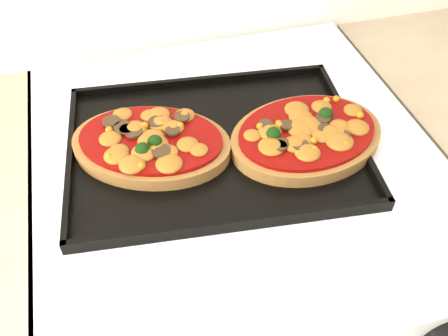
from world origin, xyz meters
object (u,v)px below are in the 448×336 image
object	(u,v)px
baking_tray	(215,144)
pizza_left	(151,142)
stove	(231,300)
pizza_right	(306,134)

from	to	relation	value
baking_tray	pizza_left	bearing A→B (deg)	178.93
stove	pizza_right	bearing A→B (deg)	-16.69
pizza_right	stove	bearing A→B (deg)	163.31
baking_tray	pizza_left	world-z (taller)	pizza_left
baking_tray	pizza_right	world-z (taller)	pizza_right
stove	baking_tray	xyz separation A→B (m)	(-0.03, 0.00, 0.47)
baking_tray	pizza_right	size ratio (longest dim) A/B	1.85
stove	pizza_left	distance (m)	0.50
stove	baking_tray	size ratio (longest dim) A/B	2.15
pizza_left	pizza_right	bearing A→B (deg)	-11.16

